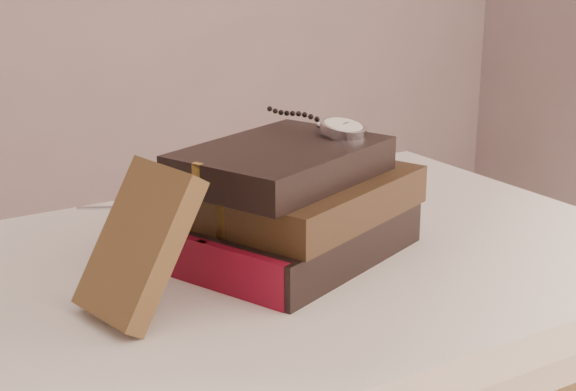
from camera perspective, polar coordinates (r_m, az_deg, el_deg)
table at (r=1.02m, az=-3.53°, el=-9.44°), size 1.00×0.60×0.75m
book_stack at (r=0.99m, az=0.55°, el=-0.61°), size 0.32×0.26×0.13m
journal at (r=0.85m, az=-9.82°, el=-3.14°), size 0.12×0.11×0.15m
pocket_watch at (r=1.01m, az=3.44°, el=4.54°), size 0.07×0.16×0.02m
eyeglasses at (r=0.97m, az=-7.10°, el=-0.26°), size 0.15×0.16×0.05m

